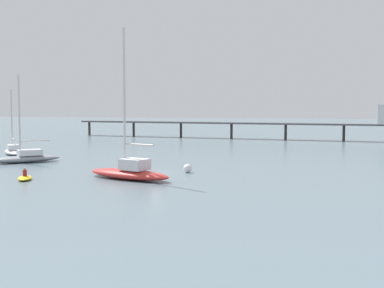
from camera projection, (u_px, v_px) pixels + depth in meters
ground_plane at (149, 173)px, 50.66m from camera, size 400.00×400.00×0.00m
pier at (298, 120)px, 97.45m from camera, size 66.01×10.50×6.73m
sailboat_white at (13, 150)px, 69.55m from camera, size 5.84×6.52×8.77m
sailboat_gray at (25, 157)px, 60.07m from camera, size 7.50×7.47×10.13m
sailboat_red at (130, 171)px, 46.74m from camera, size 9.30×5.72×13.62m
dinghy_yellow at (25, 178)px, 46.23m from camera, size 2.19×2.91×1.14m
mooring_buoy_inner at (188, 168)px, 51.14m from camera, size 0.86×0.86×0.86m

